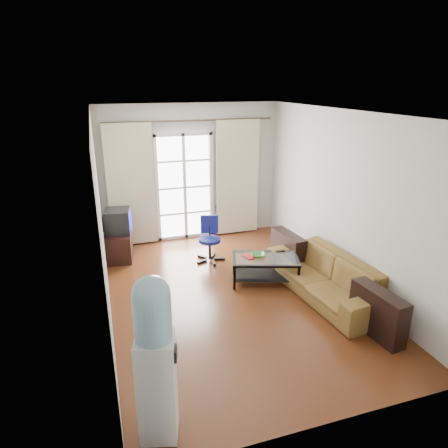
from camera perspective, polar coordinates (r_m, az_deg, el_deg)
The scene contains 20 objects.
floor at distance 6.22m, azimuth 1.18°, elevation -10.01°, with size 5.20×5.20×0.00m, color #592C15.
ceiling at distance 5.41m, azimuth 1.39°, elevation 15.65°, with size 5.20×5.20×0.00m, color white.
wall_back at distance 8.09m, azimuth -4.75°, elevation 7.30°, with size 3.60×0.02×2.70m, color beige.
wall_front at distance 3.52m, azimuth 15.38°, elevation -10.64°, with size 3.60×0.02×2.70m, color beige.
wall_left at distance 5.39m, azimuth -17.14°, elevation 0.04°, with size 0.02×5.20×2.70m, color beige.
wall_right at distance 6.46m, azimuth 16.58°, elevation 3.32°, with size 0.02×5.20×2.70m, color beige.
french_door at distance 8.07m, azimuth -5.65°, elevation 5.23°, with size 1.16×0.06×2.15m.
curtain_rod at distance 7.83m, azimuth -4.80°, elevation 14.52°, with size 0.04×0.04×3.30m, color #4C3F2D.
curtain_left at distance 7.83m, azimuth -13.13°, elevation 5.31°, with size 0.90×0.07×2.35m, color beige.
curtain_right at distance 8.27m, azimuth 1.93°, elevation 6.57°, with size 0.90×0.07×2.35m, color beige.
radiator at distance 8.48m, azimuth 0.86°, elevation 0.80°, with size 0.64×0.12×0.64m, color gray.
sofa at distance 6.25m, azimuth 14.31°, elevation -7.26°, with size 1.03×2.21×0.63m, color olive.
coffee_table at distance 6.50m, azimuth 5.89°, elevation -6.00°, with size 1.19×0.90×0.43m.
bowl at distance 6.44m, azimuth 4.84°, elevation -4.44°, with size 0.27×0.27×0.05m, color #318430.
book at distance 6.38m, azimuth 3.05°, elevation -4.82°, with size 0.21×0.24×0.02m, color #AF1E15.
remote at distance 6.67m, azimuth 8.04°, elevation -3.86°, with size 0.16×0.04×0.02m, color black.
tv_stand at distance 7.54m, azimuth -14.76°, elevation -3.03°, with size 0.45×0.68×0.50m, color black.
crt_tv at distance 7.41m, azimuth -15.07°, elevation 0.39°, with size 0.52×0.52×0.43m.
task_chair at distance 7.25m, azimuth -2.05°, elevation -3.40°, with size 0.68×0.68×0.81m.
water_cooler at distance 3.67m, azimuth -9.78°, elevation -18.22°, with size 0.40×0.40×1.62m.
Camera 1 is at (-1.76, -5.10, 3.09)m, focal length 32.00 mm.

